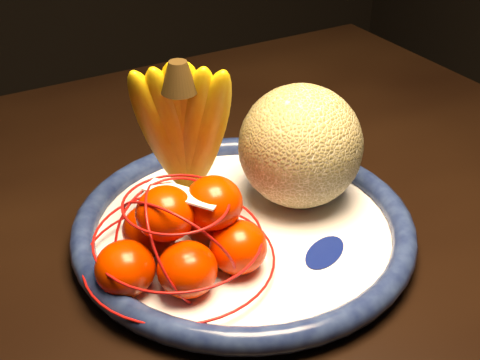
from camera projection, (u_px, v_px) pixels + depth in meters
name	position (u px, v px, depth m)	size (l,w,h in m)	color
fruit_bowl	(243.00, 228.00, 0.72)	(0.37, 0.37, 0.03)	white
cantaloupe	(300.00, 146.00, 0.74)	(0.14, 0.14, 0.14)	olive
banana_bunch	(184.00, 127.00, 0.70)	(0.13, 0.13, 0.21)	gold
mandarin_bag	(184.00, 237.00, 0.65)	(0.23, 0.23, 0.12)	#F72B00
price_tag	(183.00, 194.00, 0.63)	(0.07, 0.03, 0.00)	white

